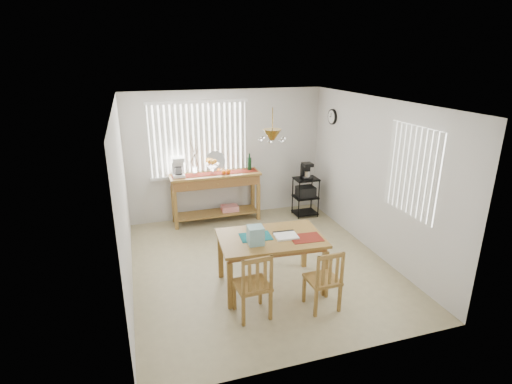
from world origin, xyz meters
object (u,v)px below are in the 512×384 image
object	(u,v)px
chair_left	(253,286)
chair_right	(324,280)
cart_items	(306,171)
sideboard	(216,186)
wire_cart	(306,193)
dining_table	(271,243)

from	to	relation	value
chair_left	chair_right	world-z (taller)	chair_left
cart_items	chair_left	size ratio (longest dim) A/B	0.36
sideboard	chair_left	size ratio (longest dim) A/B	1.93
chair_right	sideboard	bearing A→B (deg)	102.06
chair_left	chair_right	size ratio (longest dim) A/B	1.05
cart_items	chair_right	distance (m)	3.35
wire_cart	cart_items	size ratio (longest dim) A/B	2.43
cart_items	dining_table	distance (m)	2.87
sideboard	chair_left	distance (m)	3.27
dining_table	chair_right	xyz separation A→B (m)	(0.48, -0.74, -0.26)
cart_items	wire_cart	bearing A→B (deg)	-90.00
wire_cart	cart_items	world-z (taller)	cart_items
sideboard	cart_items	world-z (taller)	cart_items
cart_items	chair_right	size ratio (longest dim) A/B	0.38
sideboard	cart_items	bearing A→B (deg)	-7.94
chair_left	chair_right	distance (m)	0.94
cart_items	chair_left	bearing A→B (deg)	-124.48
cart_items	chair_right	bearing A→B (deg)	-109.81
sideboard	dining_table	bearing A→B (deg)	-84.82
wire_cart	dining_table	bearing A→B (deg)	-124.20
chair_left	chair_right	bearing A→B (deg)	-6.97
sideboard	chair_right	xyz separation A→B (m)	(0.72, -3.37, -0.32)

